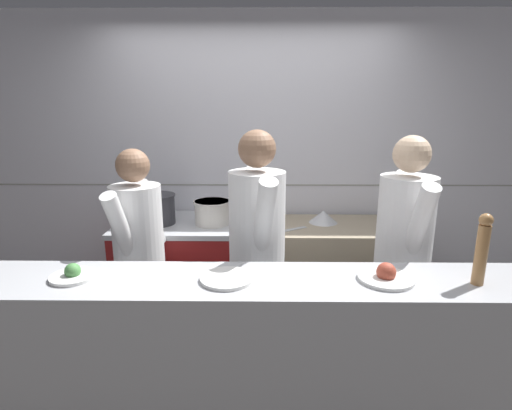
{
  "coord_description": "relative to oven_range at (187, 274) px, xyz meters",
  "views": [
    {
      "loc": [
        0.07,
        -2.08,
        1.85
      ],
      "look_at": [
        0.04,
        0.67,
        1.15
      ],
      "focal_mm": 28.0,
      "sensor_mm": 36.0,
      "label": 1
    }
  ],
  "objects": [
    {
      "name": "plated_dish_dessert",
      "position": [
        1.23,
        -1.31,
        0.58
      ],
      "size": [
        0.27,
        0.27,
        0.09
      ],
      "color": "white",
      "rests_on": "pass_counter"
    },
    {
      "name": "chef_head_cook",
      "position": [
        -0.17,
        -0.67,
        0.42
      ],
      "size": [
        0.38,
        0.69,
        1.58
      ],
      "rotation": [
        0.0,
        0.0,
        -0.19
      ],
      "color": "black",
      "rests_on": "ground_plane"
    },
    {
      "name": "pass_counter",
      "position": [
        0.67,
        -1.31,
        0.05
      ],
      "size": [
        3.04,
        0.45,
        1.02
      ],
      "color": "#B7BABF",
      "rests_on": "ground_plane"
    },
    {
      "name": "plated_dish_appetiser",
      "position": [
        0.46,
        -1.32,
        0.57
      ],
      "size": [
        0.26,
        0.26,
        0.02
      ],
      "color": "white",
      "rests_on": "pass_counter"
    },
    {
      "name": "mixing_bowl_steel",
      "position": [
        1.14,
        0.08,
        0.48
      ],
      "size": [
        0.24,
        0.24,
        0.1
      ],
      "color": "#B7BABF",
      "rests_on": "prep_counter"
    },
    {
      "name": "oven_range",
      "position": [
        0.0,
        0.0,
        0.0
      ],
      "size": [
        1.07,
        0.71,
        0.92
      ],
      "color": "maroon",
      "rests_on": "ground_plane"
    },
    {
      "name": "stock_pot",
      "position": [
        -0.21,
        -0.04,
        0.58
      ],
      "size": [
        0.3,
        0.3,
        0.24
      ],
      "color": "#2D2D33",
      "rests_on": "oven_range"
    },
    {
      "name": "plated_dish_main",
      "position": [
        -0.3,
        -1.3,
        0.58
      ],
      "size": [
        0.22,
        0.22,
        0.08
      ],
      "color": "white",
      "rests_on": "pass_counter"
    },
    {
      "name": "sauce_pot",
      "position": [
        0.24,
        -0.05,
        0.56
      ],
      "size": [
        0.29,
        0.29,
        0.19
      ],
      "color": "beige",
      "rests_on": "oven_range"
    },
    {
      "name": "wall_back_tiled",
      "position": [
        0.56,
        0.4,
        0.84
      ],
      "size": [
        8.0,
        0.06,
        2.6
      ],
      "color": "silver",
      "rests_on": "ground_plane"
    },
    {
      "name": "chef_line",
      "position": [
        1.52,
        -0.75,
        0.47
      ],
      "size": [
        0.34,
        0.73,
        1.67
      ],
      "rotation": [
        0.0,
        0.0,
        0.0
      ],
      "color": "black",
      "rests_on": "ground_plane"
    },
    {
      "name": "pepper_mill",
      "position": [
        1.66,
        -1.35,
        0.74
      ],
      "size": [
        0.06,
        0.06,
        0.35
      ],
      "color": "#AD7A47",
      "rests_on": "pass_counter"
    },
    {
      "name": "chef_sous",
      "position": [
        0.6,
        -0.76,
        0.49
      ],
      "size": [
        0.41,
        0.75,
        1.71
      ],
      "rotation": [
        0.0,
        0.0,
        0.2
      ],
      "color": "black",
      "rests_on": "ground_plane"
    },
    {
      "name": "prep_counter",
      "position": [
        1.22,
        -0.0,
        -0.02
      ],
      "size": [
        1.28,
        0.65,
        0.89
      ],
      "color": "gray",
      "rests_on": "ground_plane"
    },
    {
      "name": "chefs_knife",
      "position": [
        0.79,
        -0.18,
        0.44
      ],
      "size": [
        0.34,
        0.22,
        0.02
      ],
      "color": "#B7BABF",
      "rests_on": "prep_counter"
    }
  ]
}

